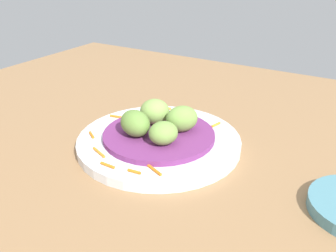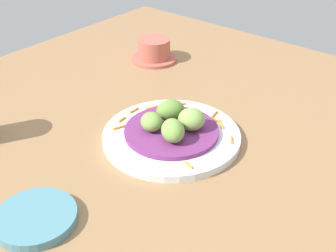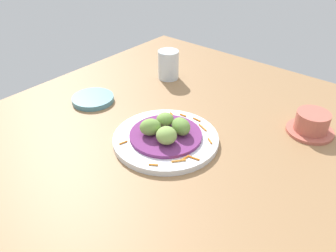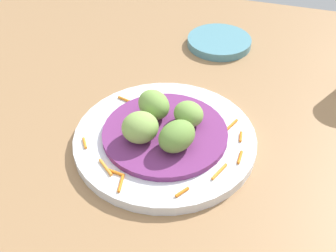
{
  "view_description": "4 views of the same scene",
  "coord_description": "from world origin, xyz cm",
  "px_view_note": "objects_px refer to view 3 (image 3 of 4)",
  "views": [
    {
      "loc": [
        -31.23,
        38.55,
        30.3
      ],
      "look_at": [
        -4.06,
        -6.57,
        4.81
      ],
      "focal_mm": 38.73,
      "sensor_mm": 36.0,
      "label": 1
    },
    {
      "loc": [
        -57.44,
        -48.21,
        49.04
      ],
      "look_at": [
        -4.97,
        -4.88,
        5.87
      ],
      "focal_mm": 47.21,
      "sensor_mm": 36.0,
      "label": 2
    },
    {
      "loc": [
        41.61,
        -57.92,
        52.88
      ],
      "look_at": [
        -3.4,
        -3.92,
        6.34
      ],
      "focal_mm": 37.29,
      "sensor_mm": 36.0,
      "label": 3
    },
    {
      "loc": [
        39.37,
        9.01,
        44.14
      ],
      "look_at": [
        -3.14,
        -4.0,
        5.78
      ],
      "focal_mm": 45.65,
      "sensor_mm": 36.0,
      "label": 4
    }
  ],
  "objects_px": {
    "main_plate": "(166,139)",
    "guac_scoop_right": "(166,135)",
    "terracotta_bowl": "(311,124)",
    "guac_scoop_center": "(150,127)",
    "water_glass": "(168,65)",
    "guac_scoop_left": "(165,119)",
    "guac_scoop_back": "(181,126)",
    "side_plate_small": "(93,99)"
  },
  "relations": [
    {
      "from": "guac_scoop_left",
      "to": "guac_scoop_right",
      "type": "relative_size",
      "value": 0.88
    },
    {
      "from": "guac_scoop_left",
      "to": "guac_scoop_center",
      "type": "bearing_deg",
      "value": -92.19
    },
    {
      "from": "side_plate_small",
      "to": "water_glass",
      "type": "bearing_deg",
      "value": 75.39
    },
    {
      "from": "side_plate_small",
      "to": "water_glass",
      "type": "relative_size",
      "value": 1.3
    },
    {
      "from": "main_plate",
      "to": "guac_scoop_right",
      "type": "xyz_separation_m",
      "value": [
        0.03,
        -0.03,
        0.04
      ]
    },
    {
      "from": "guac_scoop_center",
      "to": "terracotta_bowl",
      "type": "xyz_separation_m",
      "value": [
        0.28,
        0.29,
        -0.02
      ]
    },
    {
      "from": "side_plate_small",
      "to": "guac_scoop_back",
      "type": "bearing_deg",
      "value": 1.4
    },
    {
      "from": "main_plate",
      "to": "guac_scoop_back",
      "type": "xyz_separation_m",
      "value": [
        0.03,
        0.03,
        0.04
      ]
    },
    {
      "from": "guac_scoop_right",
      "to": "terracotta_bowl",
      "type": "distance_m",
      "value": 0.38
    },
    {
      "from": "guac_scoop_right",
      "to": "water_glass",
      "type": "bearing_deg",
      "value": 129.11
    },
    {
      "from": "main_plate",
      "to": "guac_scoop_left",
      "type": "distance_m",
      "value": 0.05
    },
    {
      "from": "guac_scoop_back",
      "to": "terracotta_bowl",
      "type": "bearing_deg",
      "value": 46.51
    },
    {
      "from": "guac_scoop_back",
      "to": "side_plate_small",
      "type": "relative_size",
      "value": 0.46
    },
    {
      "from": "guac_scoop_left",
      "to": "guac_scoop_center",
      "type": "xyz_separation_m",
      "value": [
        -0.0,
        -0.05,
        0.0
      ]
    },
    {
      "from": "side_plate_small",
      "to": "guac_scoop_center",
      "type": "bearing_deg",
      "value": -8.98
    },
    {
      "from": "guac_scoop_center",
      "to": "water_glass",
      "type": "relative_size",
      "value": 0.55
    },
    {
      "from": "water_glass",
      "to": "guac_scoop_right",
      "type": "bearing_deg",
      "value": -50.89
    },
    {
      "from": "guac_scoop_center",
      "to": "guac_scoop_right",
      "type": "bearing_deg",
      "value": -2.19
    },
    {
      "from": "guac_scoop_right",
      "to": "terracotta_bowl",
      "type": "relative_size",
      "value": 0.43
    },
    {
      "from": "guac_scoop_right",
      "to": "guac_scoop_back",
      "type": "bearing_deg",
      "value": 87.81
    },
    {
      "from": "guac_scoop_center",
      "to": "water_glass",
      "type": "height_order",
      "value": "water_glass"
    },
    {
      "from": "guac_scoop_center",
      "to": "guac_scoop_back",
      "type": "relative_size",
      "value": 0.93
    },
    {
      "from": "guac_scoop_left",
      "to": "guac_scoop_right",
      "type": "xyz_separation_m",
      "value": [
        0.05,
        -0.05,
        0.0
      ]
    },
    {
      "from": "guac_scoop_center",
      "to": "side_plate_small",
      "type": "height_order",
      "value": "guac_scoop_center"
    },
    {
      "from": "water_glass",
      "to": "main_plate",
      "type": "bearing_deg",
      "value": -51.27
    },
    {
      "from": "side_plate_small",
      "to": "guac_scoop_left",
      "type": "bearing_deg",
      "value": 2.09
    },
    {
      "from": "main_plate",
      "to": "terracotta_bowl",
      "type": "bearing_deg",
      "value": 46.14
    },
    {
      "from": "guac_scoop_left",
      "to": "guac_scoop_right",
      "type": "height_order",
      "value": "guac_scoop_right"
    },
    {
      "from": "main_plate",
      "to": "guac_scoop_center",
      "type": "xyz_separation_m",
      "value": [
        -0.03,
        -0.03,
        0.04
      ]
    },
    {
      "from": "main_plate",
      "to": "guac_scoop_left",
      "type": "bearing_deg",
      "value": 132.81
    },
    {
      "from": "guac_scoop_right",
      "to": "terracotta_bowl",
      "type": "bearing_deg",
      "value": 51.78
    },
    {
      "from": "guac_scoop_right",
      "to": "terracotta_bowl",
      "type": "height_order",
      "value": "guac_scoop_right"
    },
    {
      "from": "main_plate",
      "to": "guac_scoop_back",
      "type": "relative_size",
      "value": 4.66
    },
    {
      "from": "terracotta_bowl",
      "to": "water_glass",
      "type": "bearing_deg",
      "value": 178.33
    },
    {
      "from": "main_plate",
      "to": "guac_scoop_right",
      "type": "height_order",
      "value": "guac_scoop_right"
    },
    {
      "from": "guac_scoop_left",
      "to": "side_plate_small",
      "type": "relative_size",
      "value": 0.36
    },
    {
      "from": "guac_scoop_left",
      "to": "guac_scoop_back",
      "type": "bearing_deg",
      "value": -2.19
    },
    {
      "from": "guac_scoop_left",
      "to": "side_plate_small",
      "type": "xyz_separation_m",
      "value": [
        -0.27,
        -0.01,
        -0.03
      ]
    },
    {
      "from": "guac_scoop_right",
      "to": "guac_scoop_back",
      "type": "height_order",
      "value": "guac_scoop_right"
    },
    {
      "from": "guac_scoop_right",
      "to": "water_glass",
      "type": "distance_m",
      "value": 0.4
    },
    {
      "from": "guac_scoop_right",
      "to": "side_plate_small",
      "type": "height_order",
      "value": "guac_scoop_right"
    },
    {
      "from": "guac_scoop_left",
      "to": "guac_scoop_back",
      "type": "height_order",
      "value": "guac_scoop_back"
    }
  ]
}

